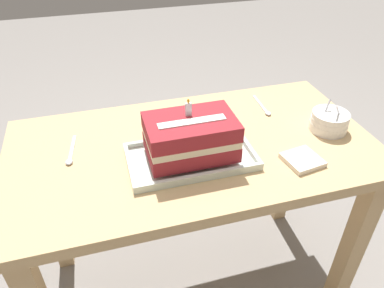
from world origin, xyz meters
The scene contains 8 objects.
ground_plane centered at (0.00, 0.00, 0.00)m, with size 8.00×8.00×0.00m, color gray.
dining_table centered at (0.00, 0.00, 0.59)m, with size 1.14×0.61×0.70m.
foil_tray centered at (-0.03, -0.07, 0.71)m, with size 0.37×0.21×0.02m.
birthday_cake centered at (-0.03, -0.07, 0.79)m, with size 0.25×0.16×0.17m.
bowl_stack centered at (0.45, -0.04, 0.73)m, with size 0.12×0.12×0.11m.
serving_spoon_near_tray centered at (0.30, 0.13, 0.71)m, with size 0.02×0.15×0.01m.
serving_spoon_by_bowls centered at (-0.37, 0.04, 0.71)m, with size 0.04×0.15×0.01m.
napkin_pile centered at (0.28, -0.17, 0.71)m, with size 0.11×0.11×0.01m.
Camera 1 is at (-0.26, -0.89, 1.37)m, focal length 34.40 mm.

